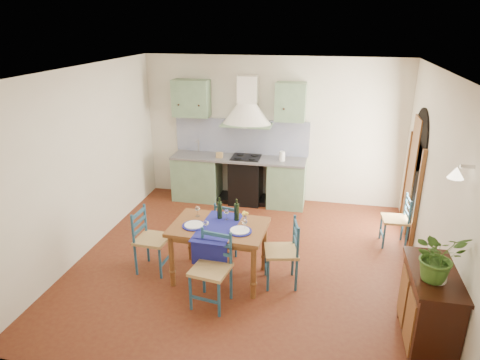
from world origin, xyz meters
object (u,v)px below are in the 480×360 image
dining_table (219,232)px  sideboard (429,306)px  chair_near (212,269)px  potted_plant (438,256)px

dining_table → sideboard: size_ratio=1.25×
dining_table → chair_near: size_ratio=1.36×
dining_table → chair_near: 0.61m
chair_near → potted_plant: (2.46, -0.38, 0.71)m
potted_plant → dining_table: bearing=159.2°
chair_near → sideboard: bearing=-5.6°
dining_table → sideboard: dining_table is taller
sideboard → potted_plant: 0.71m
potted_plant → sideboard: bearing=74.2°
dining_table → chair_near: bearing=-85.2°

